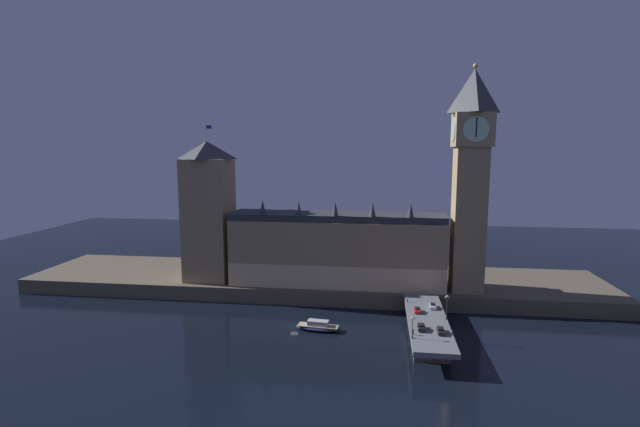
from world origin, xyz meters
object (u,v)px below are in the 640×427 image
(car_northbound_trail, at_px, (421,327))
(boat_upstream, at_px, (318,327))
(car_southbound_lead, at_px, (441,331))
(pedestrian_far_rail, at_px, (407,299))
(street_lamp_near, at_px, (412,324))
(street_lamp_mid, at_px, (447,304))
(clock_tower, at_px, (470,174))
(car_northbound_lead, at_px, (418,310))
(victoria_tower, at_px, (209,211))
(pedestrian_near_rail, at_px, (413,331))
(car_southbound_trail, at_px, (433,306))

(car_northbound_trail, distance_m, boat_upstream, 32.17)
(car_northbound_trail, xyz_separation_m, car_southbound_lead, (4.92, -1.73, -0.04))
(car_northbound_trail, bearing_deg, pedestrian_far_rail, 96.19)
(street_lamp_near, height_order, street_lamp_mid, street_lamp_mid)
(street_lamp_mid, bearing_deg, clock_tower, 71.24)
(car_northbound_lead, relative_size, street_lamp_mid, 0.55)
(car_northbound_trail, bearing_deg, boat_upstream, 159.75)
(victoria_tower, height_order, boat_upstream, victoria_tower)
(pedestrian_near_rail, relative_size, street_lamp_mid, 0.25)
(pedestrian_near_rail, bearing_deg, car_northbound_lead, 81.88)
(pedestrian_near_rail, bearing_deg, boat_upstream, 151.57)
(victoria_tower, relative_size, car_southbound_trail, 12.92)
(clock_tower, relative_size, car_northbound_trail, 17.36)
(pedestrian_near_rail, bearing_deg, street_lamp_near, -100.03)
(pedestrian_near_rail, bearing_deg, car_southbound_lead, 15.59)
(victoria_tower, distance_m, boat_upstream, 63.78)
(street_lamp_near, bearing_deg, car_southbound_trail, 71.99)
(pedestrian_near_rail, bearing_deg, victoria_tower, 147.19)
(car_southbound_lead, relative_size, street_lamp_mid, 0.65)
(car_northbound_lead, xyz_separation_m, street_lamp_near, (-2.86, -19.50, 3.03))
(boat_upstream, bearing_deg, pedestrian_near_rail, -28.43)
(clock_tower, bearing_deg, car_southbound_lead, -107.93)
(car_southbound_trail, height_order, street_lamp_mid, street_lamp_mid)
(car_northbound_trail, bearing_deg, pedestrian_near_rail, -122.97)
(car_northbound_lead, distance_m, car_southbound_lead, 15.96)
(pedestrian_far_rail, xyz_separation_m, street_lamp_mid, (10.23, -14.01, 3.64))
(victoria_tower, height_order, pedestrian_near_rail, victoria_tower)
(car_northbound_trail, relative_size, boat_upstream, 0.31)
(car_northbound_lead, height_order, pedestrian_far_rail, pedestrian_far_rail)
(clock_tower, distance_m, pedestrian_near_rail, 62.59)
(car_northbound_trail, relative_size, street_lamp_near, 0.75)
(pedestrian_near_rail, height_order, pedestrian_far_rail, pedestrian_near_rail)
(car_southbound_lead, height_order, pedestrian_far_rail, pedestrian_far_rail)
(pedestrian_near_rail, distance_m, pedestrian_far_rail, 26.47)
(street_lamp_mid, bearing_deg, pedestrian_near_rail, -129.40)
(car_northbound_trail, distance_m, pedestrian_near_rail, 4.52)
(car_northbound_trail, height_order, car_southbound_lead, car_northbound_trail)
(car_northbound_lead, bearing_deg, street_lamp_mid, -31.58)
(car_northbound_lead, distance_m, street_lamp_mid, 9.88)
(car_southbound_trail, distance_m, pedestrian_far_rail, 8.81)
(car_southbound_lead, bearing_deg, car_northbound_trail, 160.60)
(victoria_tower, distance_m, car_southbound_trail, 87.85)
(clock_tower, bearing_deg, car_northbound_trail, -114.67)
(car_southbound_lead, height_order, boat_upstream, car_southbound_lead)
(pedestrian_near_rail, distance_m, street_lamp_near, 3.60)
(victoria_tower, height_order, car_southbound_lead, victoria_tower)
(clock_tower, height_order, street_lamp_near, clock_tower)
(street_lamp_near, height_order, boat_upstream, street_lamp_near)
(pedestrian_near_rail, relative_size, pedestrian_far_rail, 1.12)
(car_southbound_lead, bearing_deg, street_lamp_near, -150.94)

